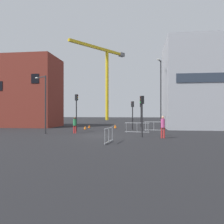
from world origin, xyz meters
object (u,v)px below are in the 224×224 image
at_px(streetlamp_short, 44,99).
at_px(pedestrian_walking, 163,125).
at_px(streetlamp_tall, 161,90).
at_px(traffic_cone_striped, 115,126).
at_px(traffic_light_corner, 132,110).
at_px(construction_crane, 105,70).
at_px(traffic_light_crosswalk, 142,109).
at_px(pedestrian_waiting, 75,124).
at_px(traffic_cone_on_verge, 85,128).
at_px(traffic_light_verge, 141,110).
at_px(traffic_cone_by_barrier, 89,127).
at_px(traffic_light_median, 76,107).

xyz_separation_m(streetlamp_short, pedestrian_walking, (11.56, -2.58, -2.45)).
height_order(streetlamp_tall, traffic_cone_striped, streetlamp_tall).
bearing_deg(traffic_light_corner, construction_crane, 104.30).
relative_size(traffic_light_crosswalk, pedestrian_waiting, 2.14).
bearing_deg(traffic_cone_on_verge, traffic_cone_striped, 35.66).
distance_m(traffic_light_verge, traffic_light_corner, 5.32).
distance_m(traffic_cone_by_barrier, traffic_cone_striped, 3.57).
bearing_deg(streetlamp_short, traffic_cone_on_verge, 65.96).
relative_size(streetlamp_tall, pedestrian_walking, 4.78).
height_order(traffic_light_verge, traffic_light_crosswalk, traffic_light_verge).
distance_m(streetlamp_short, traffic_light_crosswalk, 10.09).
relative_size(streetlamp_tall, traffic_light_median, 2.11).
height_order(pedestrian_walking, pedestrian_waiting, pedestrian_walking).
relative_size(traffic_light_verge, traffic_light_crosswalk, 1.02).
height_order(traffic_cone_by_barrier, traffic_cone_on_verge, traffic_cone_by_barrier).
xyz_separation_m(traffic_light_crosswalk, traffic_cone_striped, (-3.54, 10.64, -2.20)).
relative_size(traffic_light_verge, pedestrian_walking, 1.97).
bearing_deg(pedestrian_waiting, traffic_light_crosswalk, -21.63).
bearing_deg(pedestrian_walking, streetlamp_tall, 85.96).
bearing_deg(traffic_cone_striped, traffic_light_verge, 38.41).
bearing_deg(traffic_light_median, traffic_cone_on_verge, 84.35).
distance_m(construction_crane, traffic_light_median, 39.57).
bearing_deg(pedestrian_walking, traffic_cone_on_verge, 135.52).
bearing_deg(traffic_cone_on_verge, pedestrian_waiting, -87.23).
bearing_deg(pedestrian_waiting, streetlamp_tall, 37.76).
relative_size(traffic_light_median, traffic_light_corner, 1.20).
xyz_separation_m(traffic_cone_by_barrier, traffic_cone_on_verge, (-0.02, -2.20, -0.00)).
height_order(traffic_light_verge, traffic_light_median, traffic_light_median).
xyz_separation_m(streetlamp_tall, traffic_light_median, (-9.87, -4.75, -2.27)).
height_order(traffic_light_corner, traffic_cone_striped, traffic_light_corner).
xyz_separation_m(traffic_light_verge, traffic_light_median, (-7.34, -8.22, 0.34)).
bearing_deg(traffic_cone_by_barrier, traffic_light_median, -93.48).
xyz_separation_m(traffic_light_crosswalk, traffic_cone_by_barrier, (-7.09, 10.28, -2.23)).
distance_m(traffic_light_crosswalk, traffic_cone_on_verge, 10.99).
height_order(pedestrian_waiting, traffic_cone_on_verge, pedestrian_waiting).
bearing_deg(traffic_cone_striped, traffic_light_crosswalk, -71.61).
height_order(construction_crane, traffic_light_verge, construction_crane).
bearing_deg(pedestrian_walking, traffic_light_median, 147.60).
xyz_separation_m(pedestrian_waiting, traffic_cone_by_barrier, (-0.24, 7.56, -0.76)).
bearing_deg(traffic_light_crosswalk, pedestrian_waiting, 158.37).
bearing_deg(streetlamp_tall, traffic_light_median, -154.28).
bearing_deg(traffic_cone_by_barrier, pedestrian_waiting, -88.22).
bearing_deg(construction_crane, traffic_light_crosswalk, -76.93).
bearing_deg(pedestrian_waiting, traffic_light_corner, 43.57).
height_order(construction_crane, traffic_cone_striped, construction_crane).
bearing_deg(traffic_light_verge, construction_crane, 108.54).
relative_size(streetlamp_short, traffic_cone_on_verge, 12.97).
xyz_separation_m(traffic_light_corner, traffic_cone_striped, (-2.43, 2.46, -2.16)).
bearing_deg(traffic_light_median, construction_crane, 93.92).
xyz_separation_m(traffic_light_verge, traffic_light_corner, (-1.05, -5.22, -0.09)).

